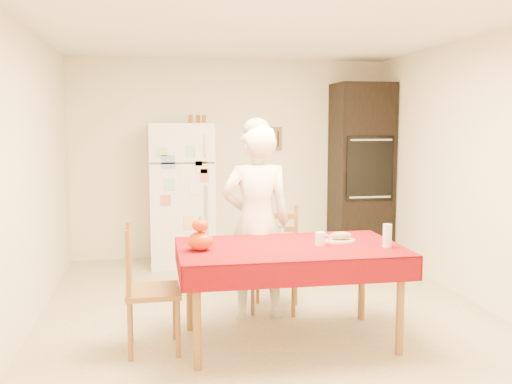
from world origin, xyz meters
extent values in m
plane|color=tan|center=(0.00, 0.00, 0.00)|extent=(4.50, 4.50, 0.00)
cube|color=#EEE2C8|center=(0.00, 2.25, 1.25)|extent=(4.00, 0.02, 2.50)
cube|color=#EEE2C8|center=(0.00, -2.25, 1.25)|extent=(4.00, 0.02, 2.50)
cube|color=#EEE2C8|center=(-2.00, 0.00, 1.25)|extent=(0.02, 4.50, 2.50)
cube|color=#EEE2C8|center=(2.00, 0.00, 1.25)|extent=(0.02, 4.50, 2.50)
cube|color=white|center=(0.00, 0.00, 2.50)|extent=(4.00, 4.50, 0.02)
cube|color=brown|center=(0.55, 2.23, 1.50)|extent=(0.22, 0.02, 0.30)
cube|color=white|center=(-0.65, 1.88, 0.85)|extent=(0.75, 0.70, 1.70)
cube|color=silver|center=(-0.39, 1.51, 1.45)|extent=(0.03, 0.03, 0.25)
cube|color=silver|center=(-0.39, 1.51, 0.70)|extent=(0.03, 0.03, 0.60)
cube|color=black|center=(1.63, 1.93, 1.10)|extent=(0.70, 0.60, 2.20)
cube|color=black|center=(1.63, 1.62, 1.15)|extent=(0.59, 0.02, 0.80)
cylinder|color=brown|center=(-0.70, -1.19, 0.35)|extent=(0.06, 0.06, 0.71)
cylinder|color=brown|center=(-0.70, -0.41, 0.35)|extent=(0.06, 0.06, 0.71)
cylinder|color=brown|center=(0.78, -1.19, 0.35)|extent=(0.06, 0.06, 0.71)
cylinder|color=brown|center=(0.78, -0.41, 0.35)|extent=(0.06, 0.06, 0.71)
cube|color=brown|center=(0.04, -0.80, 0.73)|extent=(1.60, 0.90, 0.04)
cube|color=#5B050F|center=(0.04, -0.80, 0.76)|extent=(1.70, 1.00, 0.01)
cylinder|color=brown|center=(-0.13, -0.14, 0.21)|extent=(0.04, 0.04, 0.43)
cylinder|color=brown|center=(-0.03, 0.18, 0.21)|extent=(0.04, 0.04, 0.43)
cylinder|color=brown|center=(0.21, -0.25, 0.21)|extent=(0.04, 0.04, 0.43)
cylinder|color=brown|center=(0.31, 0.08, 0.21)|extent=(0.04, 0.04, 0.43)
cube|color=brown|center=(0.09, -0.03, 0.45)|extent=(0.52, 0.51, 0.04)
cube|color=brown|center=(0.14, 0.13, 0.70)|extent=(0.35, 0.14, 0.50)
cylinder|color=brown|center=(-0.82, -0.95, 0.21)|extent=(0.04, 0.04, 0.43)
cylinder|color=brown|center=(-1.16, -0.96, 0.21)|extent=(0.04, 0.04, 0.43)
cylinder|color=brown|center=(-0.83, -0.59, 0.21)|extent=(0.04, 0.04, 0.43)
cylinder|color=brown|center=(-1.17, -0.60, 0.21)|extent=(0.04, 0.04, 0.43)
cube|color=brown|center=(-1.00, -0.78, 0.45)|extent=(0.41, 0.43, 0.04)
cube|color=brown|center=(-1.17, -0.78, 0.70)|extent=(0.04, 0.36, 0.50)
imported|color=silver|center=(-0.11, -0.19, 0.84)|extent=(0.62, 0.41, 1.68)
cylinder|color=white|center=(0.28, -0.82, 0.81)|extent=(0.08, 0.08, 0.10)
ellipsoid|color=#C33E04|center=(-0.65, -0.84, 0.83)|extent=(0.19, 0.19, 0.14)
ellipsoid|color=#DB3805|center=(-0.65, -0.84, 0.95)|extent=(0.12, 0.12, 0.09)
cylinder|color=white|center=(0.75, -0.98, 0.85)|extent=(0.07, 0.07, 0.18)
cylinder|color=white|center=(0.47, -0.73, 0.77)|extent=(0.24, 0.24, 0.02)
ellipsoid|color=#A48251|center=(0.47, -0.73, 0.81)|extent=(0.18, 0.10, 0.06)
cylinder|color=brown|center=(-0.53, 1.93, 1.75)|extent=(0.05, 0.05, 0.10)
cylinder|color=brown|center=(-0.44, 1.93, 1.75)|extent=(0.05, 0.05, 0.10)
cylinder|color=#92561A|center=(-0.37, 1.93, 1.75)|extent=(0.05, 0.05, 0.10)
camera|label=1|loc=(-0.97, -4.97, 1.68)|focal=40.00mm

